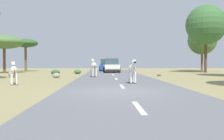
# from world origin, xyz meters

# --- Properties ---
(ground_plane) EXTENTS (90.00, 90.00, 0.00)m
(ground_plane) POSITION_xyz_m (0.00, 0.00, 0.00)
(ground_plane) COLOR #8E8456
(road) EXTENTS (6.00, 64.00, 0.05)m
(road) POSITION_xyz_m (0.32, 0.00, 0.03)
(road) COLOR slate
(road) RESTS_ON ground_plane
(lane_markings) EXTENTS (0.16, 56.00, 0.01)m
(lane_markings) POSITION_xyz_m (0.32, -1.00, 0.05)
(lane_markings) COLOR silver
(lane_markings) RESTS_ON road
(zebra_0) EXTENTS (0.47, 1.54, 1.45)m
(zebra_0) POSITION_xyz_m (1.07, 3.86, 0.91)
(zebra_0) COLOR silver
(zebra_0) RESTS_ON road
(zebra_1) EXTENTS (0.79, 1.39, 1.39)m
(zebra_1) POSITION_xyz_m (-5.84, 3.77, 0.83)
(zebra_1) COLOR silver
(zebra_1) RESTS_ON ground_plane
(zebra_2) EXTENTS (0.67, 1.70, 1.62)m
(zebra_2) POSITION_xyz_m (-1.48, 10.65, 1.02)
(zebra_2) COLOR silver
(zebra_2) RESTS_ON road
(car_0) EXTENTS (2.13, 4.39, 1.74)m
(car_0) POSITION_xyz_m (0.38, 20.79, 0.85)
(car_0) COLOR white
(car_0) RESTS_ON road
(car_1) EXTENTS (2.11, 4.39, 1.74)m
(car_1) POSITION_xyz_m (-0.18, 26.21, 0.85)
(car_1) COLOR #1E479E
(car_1) RESTS_ON road
(tree_0) EXTENTS (4.30, 4.30, 6.78)m
(tree_0) POSITION_xyz_m (14.32, 26.42, 4.62)
(tree_0) COLOR brown
(tree_0) RESTS_ON ground_plane
(tree_1) EXTENTS (4.61, 4.61, 4.57)m
(tree_1) POSITION_xyz_m (-12.64, 19.80, 3.74)
(tree_1) COLOR brown
(tree_1) RESTS_ON ground_plane
(tree_5) EXTENTS (5.10, 5.10, 8.66)m
(tree_5) POSITION_xyz_m (12.49, 20.71, 6.09)
(tree_5) COLOR #4C3823
(tree_5) RESTS_ON ground_plane
(tree_7) EXTENTS (3.47, 3.47, 4.67)m
(tree_7) POSITION_xyz_m (-11.76, 25.24, 4.00)
(tree_7) COLOR brown
(tree_7) RESTS_ON ground_plane
(bush_0) EXTENTS (0.81, 0.73, 0.48)m
(bush_0) POSITION_xyz_m (-3.54, 17.32, 0.24)
(bush_0) COLOR #386633
(bush_0) RESTS_ON ground_plane
(bush_1) EXTENTS (0.89, 0.80, 0.54)m
(bush_1) POSITION_xyz_m (-5.56, 14.89, 0.27)
(bush_1) COLOR #2D5628
(bush_1) RESTS_ON ground_plane
(rock_0) EXTENTS (0.66, 0.47, 0.42)m
(rock_0) POSITION_xyz_m (-4.57, 10.01, 0.21)
(rock_0) COLOR gray
(rock_0) RESTS_ON ground_plane
(rock_1) EXTENTS (0.77, 0.74, 0.58)m
(rock_1) POSITION_xyz_m (-8.46, 10.95, 0.29)
(rock_1) COLOR #A89E8C
(rock_1) RESTS_ON ground_plane
(rock_2) EXTENTS (0.42, 0.31, 0.30)m
(rock_2) POSITION_xyz_m (4.59, 12.35, 0.15)
(rock_2) COLOR gray
(rock_2) RESTS_ON ground_plane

